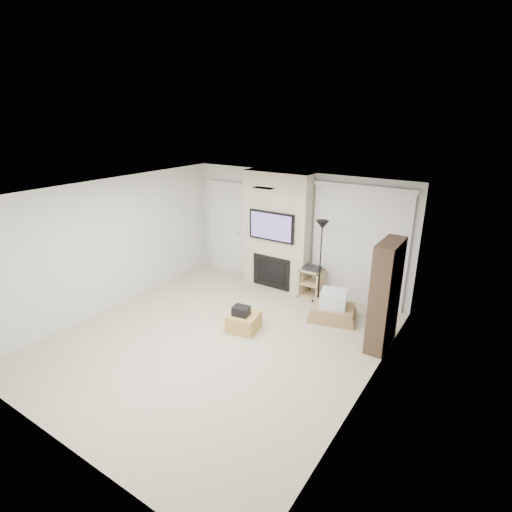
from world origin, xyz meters
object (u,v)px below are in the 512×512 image
Objects in this scene: box_stack at (333,308)px; bookshelf at (385,296)px; av_stand at (311,281)px; ottoman at (244,322)px; floor_lamp at (322,239)px.

bookshelf reaches higher than box_stack.
ottoman is at bearing -101.68° from av_stand.
ottoman is 1.69m from box_stack.
floor_lamp is 1.34m from box_stack.
floor_lamp is 1.03m from av_stand.
av_stand is (-0.24, 0.15, -0.99)m from floor_lamp.
ottoman is at bearing -159.32° from bookshelf.
av_stand is 1.03m from box_stack.
bookshelf is at bearing -30.96° from floor_lamp.
bookshelf is at bearing -22.06° from box_stack.
av_stand is at bearing 147.31° from floor_lamp.
floor_lamp reaches higher than ottoman.
av_stand is 0.67× the size of box_stack.
box_stack is (0.77, -0.67, -0.13)m from av_stand.
av_stand reaches higher than ottoman.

